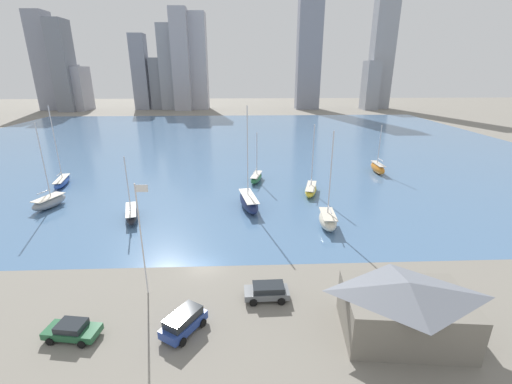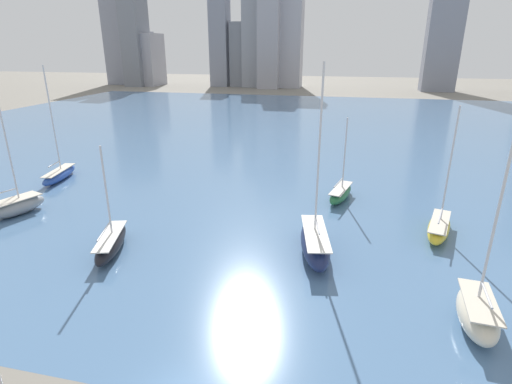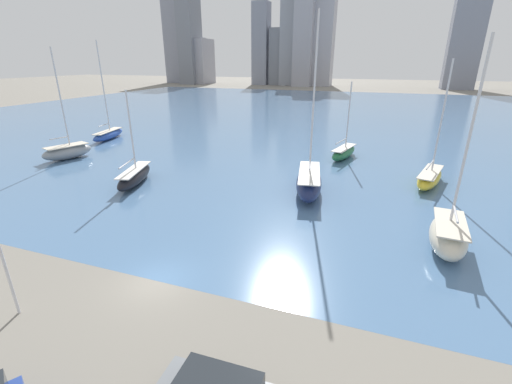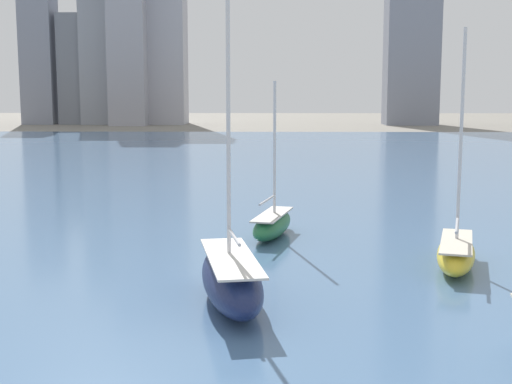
{
  "view_description": "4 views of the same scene",
  "coord_description": "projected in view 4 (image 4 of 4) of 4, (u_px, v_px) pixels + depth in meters",
  "views": [
    {
      "loc": [
        4.61,
        -34.74,
        21.54
      ],
      "look_at": [
        6.66,
        13.46,
        4.29
      ],
      "focal_mm": 24.0,
      "sensor_mm": 36.0,
      "label": 1
    },
    {
      "loc": [
        7.58,
        -14.59,
        17.54
      ],
      "look_at": [
        0.08,
        18.28,
        5.24
      ],
      "focal_mm": 28.0,
      "sensor_mm": 36.0,
      "label": 2
    },
    {
      "loc": [
        11.39,
        -14.25,
        12.4
      ],
      "look_at": [
        2.27,
        11.4,
        1.89
      ],
      "focal_mm": 24.0,
      "sensor_mm": 36.0,
      "label": 3
    },
    {
      "loc": [
        7.32,
        -12.84,
        9.54
      ],
      "look_at": [
        6.69,
        19.69,
        4.73
      ],
      "focal_mm": 50.0,
      "sensor_mm": 36.0,
      "label": 4
    }
  ],
  "objects": [
    {
      "name": "harbor_water",
      "position": [
        207.0,
        169.0,
        83.46
      ],
      "size": [
        180.0,
        140.0,
        0.0
      ],
      "color": "#4C7099",
      "rests_on": "ground_plane"
    },
    {
      "name": "distant_city_skyline",
      "position": [
        154.0,
        25.0,
        179.46
      ],
      "size": [
        199.97,
        23.0,
        71.59
      ],
      "color": "gray",
      "rests_on": "ground_plane"
    },
    {
      "name": "sailboat_yellow",
      "position": [
        456.0,
        252.0,
        37.79
      ],
      "size": [
        3.98,
        8.11,
        12.58
      ],
      "rotation": [
        0.0,
        0.0,
        -0.27
      ],
      "color": "yellow",
      "rests_on": "harbor_water"
    },
    {
      "name": "sailboat_green",
      "position": [
        272.0,
        224.0,
        45.54
      ],
      "size": [
        3.43,
        7.34,
        9.9
      ],
      "rotation": [
        0.0,
        0.0,
        -0.24
      ],
      "color": "#236B3D",
      "rests_on": "harbor_water"
    },
    {
      "name": "sailboat_navy",
      "position": [
        231.0,
        278.0,
        31.31
      ],
      "size": [
        4.08,
        9.5,
        16.49
      ],
      "rotation": [
        0.0,
        0.0,
        0.18
      ],
      "color": "#19234C",
      "rests_on": "harbor_water"
    }
  ]
}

